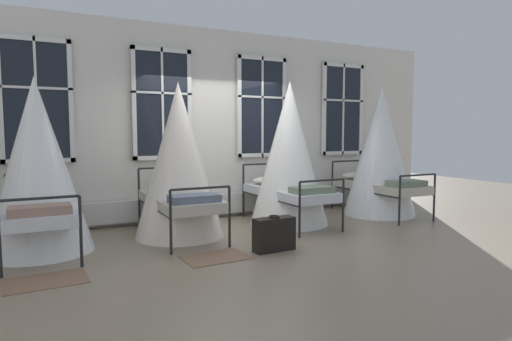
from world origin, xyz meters
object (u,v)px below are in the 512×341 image
object	(u,v)px
cot_first	(38,168)
cot_fourth	(380,153)
cot_second	(179,163)
suitcase_dark	(274,234)
cot_third	(289,156)

from	to	relation	value
cot_first	cot_fourth	bearing A→B (deg)	-90.40
cot_first	cot_fourth	xyz separation A→B (m)	(5.76, 0.01, 0.08)
cot_second	cot_fourth	xyz separation A→B (m)	(3.88, -0.02, 0.06)
cot_first	cot_second	distance (m)	1.88
suitcase_dark	cot_third	bearing A→B (deg)	49.47
cot_first	cot_fourth	world-z (taller)	cot_fourth
cot_first	cot_second	world-z (taller)	cot_second
cot_second	cot_third	size ratio (longest dim) A/B	0.95
cot_fourth	suitcase_dark	size ratio (longest dim) A/B	4.25
cot_second	cot_fourth	world-z (taller)	cot_fourth
cot_third	suitcase_dark	xyz separation A→B (m)	(-1.07, -1.38, -0.94)
cot_third	cot_second	bearing A→B (deg)	89.61
cot_second	cot_fourth	bearing A→B (deg)	-90.32
cot_first	cot_second	xyz separation A→B (m)	(1.88, 0.03, 0.01)
cot_first	suitcase_dark	distance (m)	3.16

